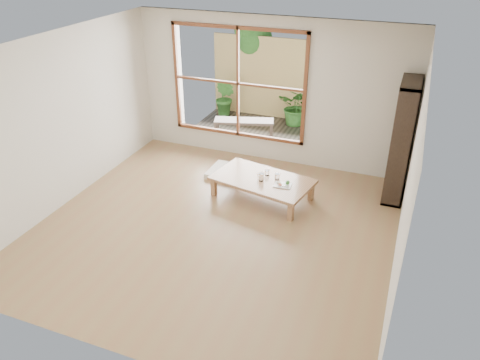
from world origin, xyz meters
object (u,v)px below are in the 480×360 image
(garden_bench, at_px, (244,123))
(food_tray, at_px, (284,185))
(bookshelf, at_px, (402,141))
(low_table, at_px, (262,181))

(garden_bench, bearing_deg, food_tray, -73.02)
(food_tray, bearing_deg, bookshelf, 27.52)
(bookshelf, bearing_deg, garden_bench, 157.68)
(low_table, bearing_deg, food_tray, -3.17)
(bookshelf, xyz_separation_m, food_tray, (-1.60, -0.96, -0.59))
(low_table, height_order, bookshelf, bookshelf)
(low_table, relative_size, garden_bench, 1.35)
(bookshelf, relative_size, food_tray, 6.83)
(bookshelf, distance_m, food_tray, 1.95)
(bookshelf, height_order, food_tray, bookshelf)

